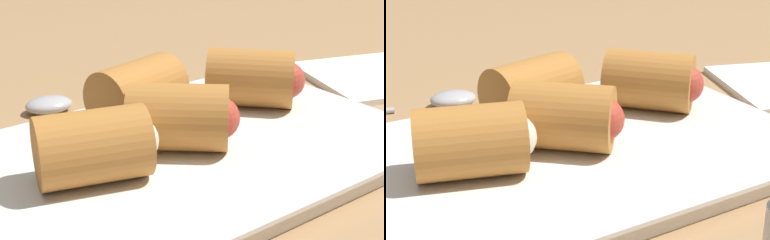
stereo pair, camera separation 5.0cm
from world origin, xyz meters
TOP-DOWN VIEW (x-y plane):
  - table_surface at (0.00, 0.00)cm, footprint 180.00×140.00cm
  - serving_plate at (2.81, 1.10)cm, footprint 31.75×21.62cm
  - roll_front_left at (-5.93, -1.81)cm, footprint 7.96×8.08cm
  - roll_front_right at (2.81, -5.16)cm, footprint 7.92×5.96cm
  - roll_back_left at (3.61, 1.30)cm, footprint 8.11×7.91cm
  - roll_back_right at (10.52, 1.80)cm, footprint 7.98×6.39cm
  - spoon at (7.79, -14.50)cm, footprint 17.98×5.69cm

SIDE VIEW (x-z plane):
  - table_surface at x=0.00cm, z-range 0.00..2.00cm
  - spoon at x=7.79cm, z-range 1.94..3.30cm
  - serving_plate at x=2.81cm, z-range 2.01..3.51cm
  - roll_front_left at x=-5.93cm, z-range 3.50..8.08cm
  - roll_front_right at x=2.81cm, z-range 3.50..8.08cm
  - roll_back_left at x=3.61cm, z-range 3.50..8.08cm
  - roll_back_right at x=10.52cm, z-range 3.50..8.08cm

